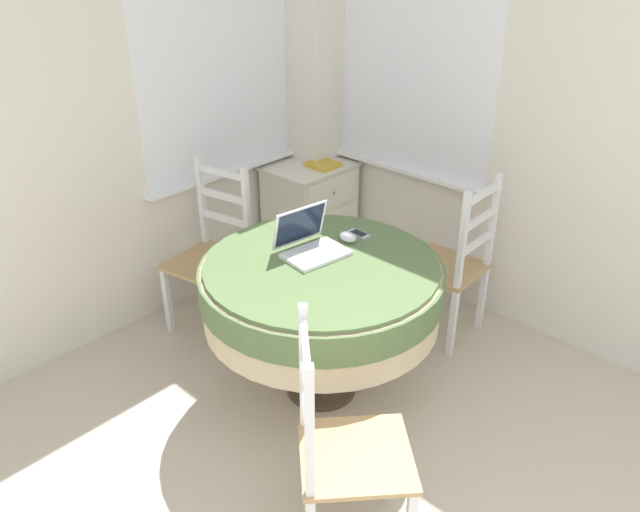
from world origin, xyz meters
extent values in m
cube|color=white|center=(1.52, 2.91, 1.49)|extent=(1.10, 0.01, 1.42)
cube|color=white|center=(1.52, 2.88, 0.77)|extent=(1.18, 0.07, 0.02)
cube|color=white|center=(2.34, 2.09, 1.49)|extent=(0.01, 1.10, 1.42)
cube|color=white|center=(2.31, 2.09, 0.77)|extent=(0.07, 1.18, 0.02)
cube|color=silver|center=(2.21, 2.78, 1.27)|extent=(0.28, 0.28, 2.55)
cylinder|color=#4C3D2D|center=(1.08, 1.65, 0.01)|extent=(0.36, 0.36, 0.03)
cylinder|color=#4C3D2D|center=(1.08, 1.65, 0.38)|extent=(0.11, 0.11, 0.70)
cylinder|color=beige|center=(1.08, 1.65, 0.59)|extent=(1.14, 1.14, 0.28)
cylinder|color=#567042|center=(1.08, 1.65, 0.66)|extent=(1.16, 1.16, 0.15)
cylinder|color=#567042|center=(1.08, 1.65, 0.74)|extent=(1.11, 1.11, 0.02)
cube|color=white|center=(1.11, 1.72, 0.76)|extent=(0.32, 0.24, 0.02)
cube|color=silver|center=(1.11, 1.74, 0.77)|extent=(0.28, 0.16, 0.00)
cube|color=white|center=(1.13, 1.85, 0.87)|extent=(0.30, 0.10, 0.20)
cube|color=#192338|center=(1.13, 1.84, 0.87)|extent=(0.27, 0.08, 0.17)
ellipsoid|color=silver|center=(1.33, 1.71, 0.78)|extent=(0.06, 0.10, 0.05)
cube|color=#B2B7BC|center=(1.43, 1.72, 0.76)|extent=(0.06, 0.12, 0.01)
cube|color=black|center=(1.43, 1.72, 0.76)|extent=(0.05, 0.09, 0.00)
cube|color=tan|center=(1.06, 2.54, 0.43)|extent=(0.48, 0.46, 0.02)
cube|color=white|center=(0.85, 2.68, 0.21)|extent=(0.04, 0.04, 0.42)
cube|color=white|center=(0.91, 2.34, 0.21)|extent=(0.04, 0.04, 0.42)
cube|color=white|center=(1.20, 2.74, 0.21)|extent=(0.04, 0.04, 0.42)
cube|color=white|center=(1.27, 2.41, 0.21)|extent=(0.04, 0.04, 0.42)
cube|color=white|center=(1.20, 2.74, 0.71)|extent=(0.04, 0.04, 0.55)
cube|color=white|center=(1.27, 2.41, 0.71)|extent=(0.04, 0.04, 0.55)
cube|color=white|center=(1.24, 2.58, 0.92)|extent=(0.08, 0.34, 0.04)
cube|color=white|center=(1.24, 2.58, 0.78)|extent=(0.08, 0.34, 0.04)
cube|color=white|center=(1.24, 2.58, 0.64)|extent=(0.08, 0.34, 0.04)
cube|color=tan|center=(1.96, 1.52, 0.43)|extent=(0.41, 0.43, 0.02)
cube|color=white|center=(2.12, 1.71, 0.21)|extent=(0.04, 0.04, 0.42)
cube|color=white|center=(1.78, 1.69, 0.21)|extent=(0.04, 0.04, 0.42)
cube|color=white|center=(2.13, 1.35, 0.21)|extent=(0.04, 0.04, 0.42)
cube|color=white|center=(1.80, 1.33, 0.21)|extent=(0.04, 0.04, 0.42)
cube|color=white|center=(2.13, 1.35, 0.71)|extent=(0.03, 0.03, 0.55)
cube|color=white|center=(1.80, 1.33, 0.71)|extent=(0.03, 0.03, 0.55)
cube|color=white|center=(1.96, 1.34, 0.92)|extent=(0.34, 0.04, 0.04)
cube|color=white|center=(1.96, 1.34, 0.78)|extent=(0.34, 0.04, 0.04)
cube|color=white|center=(1.96, 1.34, 0.64)|extent=(0.34, 0.04, 0.04)
cube|color=tan|center=(0.52, 0.96, 0.43)|extent=(0.57, 0.57, 0.02)
cube|color=white|center=(0.77, 0.96, 0.21)|extent=(0.05, 0.05, 0.42)
cube|color=white|center=(0.50, 1.20, 0.21)|extent=(0.05, 0.05, 0.42)
cube|color=white|center=(0.27, 0.95, 0.71)|extent=(0.05, 0.05, 0.55)
cube|color=white|center=(0.50, 1.20, 0.71)|extent=(0.05, 0.05, 0.55)
cube|color=white|center=(0.39, 1.08, 0.92)|extent=(0.24, 0.27, 0.04)
cube|color=white|center=(0.39, 1.08, 0.78)|extent=(0.24, 0.27, 0.04)
cube|color=white|center=(0.39, 1.08, 0.64)|extent=(0.24, 0.27, 0.04)
cube|color=silver|center=(2.04, 2.66, 0.36)|extent=(0.54, 0.42, 0.72)
cube|color=silver|center=(2.04, 2.66, 0.73)|extent=(0.56, 0.44, 0.02)
cube|color=white|center=(2.04, 2.45, 0.60)|extent=(0.47, 0.01, 0.20)
sphere|color=olive|center=(2.04, 2.44, 0.60)|extent=(0.02, 0.02, 0.02)
cube|color=white|center=(2.04, 2.45, 0.36)|extent=(0.47, 0.01, 0.20)
sphere|color=olive|center=(2.04, 2.44, 0.36)|extent=(0.02, 0.02, 0.02)
cube|color=white|center=(2.04, 2.45, 0.12)|extent=(0.47, 0.01, 0.20)
sphere|color=olive|center=(2.04, 2.44, 0.12)|extent=(0.02, 0.02, 0.02)
cube|color=gold|center=(2.08, 2.58, 0.75)|extent=(0.18, 0.19, 0.02)
camera|label=1|loc=(-0.79, -0.09, 2.16)|focal=35.00mm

